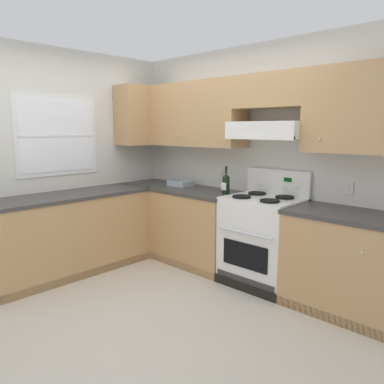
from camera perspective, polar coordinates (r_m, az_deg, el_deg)
The scene contains 8 objects.
ground_plane at distance 3.73m, azimuth -8.15°, elevation -16.59°, with size 7.04×7.04×0.00m, color beige.
wall_back at distance 4.22m, azimuth 11.63°, elevation 7.18°, with size 4.68×0.57×2.55m.
wall_left at distance 4.83m, azimuth -18.15°, elevation 5.56°, with size 0.47×4.00×2.55m.
counter_back_run at distance 4.28m, azimuth 6.62°, elevation -6.65°, with size 3.60×0.65×0.91m.
counter_left_run at distance 4.56m, azimuth -18.07°, elevation -6.02°, with size 0.63×1.91×0.91m.
stove at distance 4.10m, azimuth 10.40°, elevation -7.07°, with size 0.76×0.62×1.20m.
wine_bottle at distance 4.25m, azimuth 5.11°, elevation 1.29°, with size 0.08×0.08×0.31m.
bowl at distance 4.86m, azimuth -1.72°, elevation 1.20°, with size 0.29×0.21×0.07m.
Camera 1 is at (2.66, -2.04, 1.64)m, focal length 35.66 mm.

